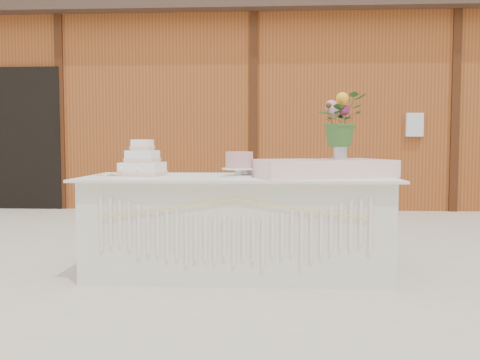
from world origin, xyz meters
The scene contains 9 objects.
ground centered at (0.00, 0.00, 0.00)m, with size 80.00×80.00×0.00m, color beige.
barn centered at (-0.01, 5.99, 1.68)m, with size 12.60×4.60×3.30m.
cake_table centered at (0.00, 0.00, 0.39)m, with size 2.40×1.00×0.77m.
wedding_cake centered at (-0.77, 0.06, 0.87)m, with size 0.35×0.35×0.29m.
pink_cake_stand centered at (0.01, -0.06, 0.88)m, with size 0.27×0.27×0.19m.
satin_runner centered at (0.64, 0.00, 0.84)m, with size 1.05×0.61×0.13m, color #FFD5CD.
flower_vase centered at (0.80, 0.05, 0.98)m, with size 0.11×0.11×0.15m, color silver.
bouquet centered at (0.80, 0.05, 1.26)m, with size 0.38×0.33×0.42m, color #315A24.
loose_flowers centered at (-1.04, 0.11, 0.78)m, with size 0.14×0.33×0.02m, color pink, non-canonical shape.
Camera 1 is at (0.25, -4.17, 1.03)m, focal length 40.00 mm.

